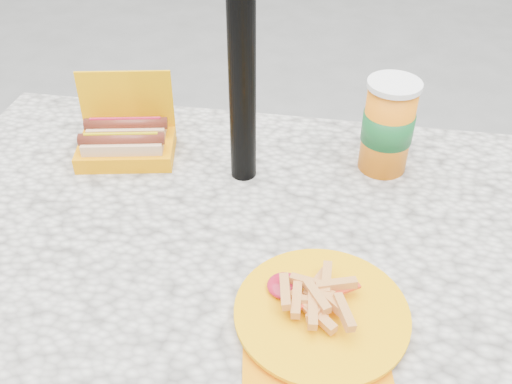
% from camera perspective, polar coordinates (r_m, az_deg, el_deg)
% --- Properties ---
extents(picnic_table, '(1.20, 0.80, 0.75)m').
position_cam_1_polar(picnic_table, '(1.10, -2.71, -7.63)').
color(picnic_table, beige).
rests_on(picnic_table, ground).
extents(umbrella_pole, '(0.05, 0.05, 2.20)m').
position_cam_1_polar(umbrella_pole, '(0.98, -1.53, 18.58)').
color(umbrella_pole, black).
rests_on(umbrella_pole, ground).
extents(hotdog_box, '(0.22, 0.17, 0.16)m').
position_cam_1_polar(hotdog_box, '(1.21, -12.87, 5.06)').
color(hotdog_box, '#F5A600').
rests_on(hotdog_box, picnic_table).
extents(fries_plate, '(0.26, 0.37, 0.05)m').
position_cam_1_polar(fries_plate, '(0.87, 6.40, -12.23)').
color(fries_plate, orange).
rests_on(fries_plate, picnic_table).
extents(soda_cup, '(0.10, 0.10, 0.19)m').
position_cam_1_polar(soda_cup, '(1.14, 13.04, 6.42)').
color(soda_cup, orange).
rests_on(soda_cup, picnic_table).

